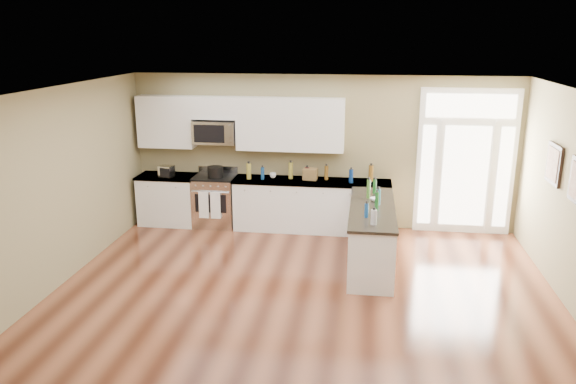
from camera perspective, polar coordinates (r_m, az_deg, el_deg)
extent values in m
plane|color=#452013|center=(7.06, 0.58, -13.93)|extent=(8.00, 8.00, 0.00)
plane|color=#867C55|center=(10.32, 3.48, 4.06)|extent=(7.00, 0.00, 7.00)
plane|color=#867C55|center=(7.73, -26.09, -1.63)|extent=(0.00, 8.00, 8.00)
plane|color=white|center=(6.17, 0.65, 9.27)|extent=(8.00, 8.00, 0.00)
cube|color=white|center=(10.87, -12.00, -0.83)|extent=(1.06, 0.62, 0.90)
cube|color=black|center=(10.98, -11.88, -2.83)|extent=(1.02, 0.52, 0.10)
cube|color=black|center=(10.74, -12.15, 1.57)|extent=(1.10, 0.66, 0.04)
cube|color=white|center=(10.28, 2.39, -1.45)|extent=(2.81, 0.62, 0.90)
cube|color=black|center=(10.40, 2.37, -3.56)|extent=(2.77, 0.52, 0.10)
cube|color=black|center=(10.15, 2.42, 1.08)|extent=(2.85, 0.66, 0.04)
cube|color=white|center=(8.86, 8.44, -4.50)|extent=(0.65, 2.28, 0.90)
cube|color=black|center=(9.01, 8.34, -6.88)|extent=(0.61, 2.18, 0.10)
cube|color=black|center=(8.71, 8.57, -1.60)|extent=(0.69, 2.32, 0.04)
cube|color=white|center=(10.68, -12.25, 7.00)|extent=(1.04, 0.33, 0.95)
cube|color=white|center=(10.13, 0.22, 6.88)|extent=(1.94, 0.33, 0.95)
cube|color=white|center=(10.36, -7.45, 8.49)|extent=(0.82, 0.33, 0.40)
cube|color=silver|center=(10.39, -7.41, 6.06)|extent=(0.78, 0.40, 0.42)
cube|color=black|center=(10.21, -8.04, 5.87)|extent=(0.56, 0.01, 0.32)
cube|color=white|center=(10.43, 17.58, 2.90)|extent=(1.70, 0.08, 2.60)
cube|color=white|center=(10.43, 17.51, 1.50)|extent=(0.78, 0.02, 1.80)
cube|color=white|center=(10.34, 13.91, 1.65)|extent=(0.22, 0.02, 1.80)
cube|color=white|center=(10.57, 21.04, 1.35)|extent=(0.22, 0.02, 1.80)
cube|color=white|center=(10.21, 18.10, 8.31)|extent=(1.50, 0.02, 0.40)
cube|color=black|center=(8.89, 25.43, 2.58)|extent=(0.04, 0.58, 0.58)
cube|color=brown|center=(8.88, 25.27, 2.59)|extent=(0.01, 0.46, 0.46)
cube|color=silver|center=(10.59, -7.40, -0.98)|extent=(0.76, 0.62, 0.92)
cube|color=black|center=(10.47, -7.49, 1.51)|extent=(0.76, 0.60, 0.03)
cube|color=silver|center=(10.73, -7.09, 2.29)|extent=(0.76, 0.04, 0.14)
cube|color=black|center=(10.28, -7.87, -1.17)|extent=(0.58, 0.01, 0.34)
cylinder|color=silver|center=(10.20, -7.96, -0.03)|extent=(0.70, 0.02, 0.02)
cube|color=white|center=(10.29, -8.57, -1.30)|extent=(0.18, 0.02, 0.50)
cube|color=white|center=(10.23, -7.38, -1.36)|extent=(0.18, 0.02, 0.50)
cylinder|color=black|center=(10.35, -7.40, 2.06)|extent=(0.35, 0.35, 0.22)
cube|color=silver|center=(10.59, -12.24, 2.07)|extent=(0.29, 0.25, 0.21)
cube|color=brown|center=(10.17, 2.27, 1.83)|extent=(0.27, 0.21, 0.20)
imported|color=white|center=(10.73, -12.24, 1.78)|extent=(0.21, 0.21, 0.04)
imported|color=white|center=(9.00, 8.84, -0.74)|extent=(0.20, 0.20, 0.05)
imported|color=white|center=(10.31, -1.53, 1.71)|extent=(0.15, 0.15, 0.09)
cylinder|color=#19591E|center=(9.40, 8.80, 0.57)|extent=(0.06, 0.06, 0.23)
cylinder|color=navy|center=(8.16, 7.97, -1.87)|extent=(0.06, 0.06, 0.21)
cylinder|color=brown|center=(10.18, 3.92, 1.97)|extent=(0.07, 0.07, 0.25)
cylinder|color=olive|center=(10.23, 0.28, 2.19)|extent=(0.08, 0.08, 0.30)
cylinder|color=#26727F|center=(8.78, 9.16, -0.51)|extent=(0.07, 0.07, 0.25)
cylinder|color=#591919|center=(10.21, 1.95, 1.92)|extent=(0.08, 0.08, 0.21)
cylinder|color=#B2B2B7|center=(7.87, 8.71, -2.55)|extent=(0.08, 0.08, 0.21)
cylinder|color=navy|center=(10.02, 6.42, 1.63)|extent=(0.07, 0.07, 0.24)
cylinder|color=#3F7226|center=(9.10, 8.19, 0.31)|extent=(0.06, 0.06, 0.30)
cylinder|color=#19591E|center=(8.48, 9.01, -0.96)|extent=(0.06, 0.06, 0.28)
cylinder|color=navy|center=(10.20, -2.60, 1.90)|extent=(0.06, 0.06, 0.22)
cylinder|color=brown|center=(10.16, 8.43, 1.89)|extent=(0.08, 0.08, 0.29)
cylinder|color=olive|center=(10.22, -4.00, 2.11)|extent=(0.08, 0.08, 0.29)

